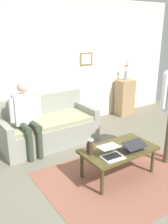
{
  "coord_description": "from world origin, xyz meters",
  "views": [
    {
      "loc": [
        2.07,
        2.45,
        2.14
      ],
      "look_at": [
        -0.06,
        -0.74,
        0.8
      ],
      "focal_mm": 39.58,
      "sensor_mm": 36.0,
      "label": 1
    }
  ],
  "objects_px": {
    "laptop_left": "(132,147)",
    "french_press": "(90,147)",
    "person_seated": "(27,115)",
    "couch": "(47,127)",
    "laptop_center": "(111,153)",
    "side_shelf": "(125,97)",
    "coffee_table": "(118,151)",
    "flower_vase": "(126,73)"
  },
  "relations": [
    {
      "from": "side_shelf",
      "to": "french_press",
      "type": "bearing_deg",
      "value": 38.45
    },
    {
      "from": "laptop_left",
      "to": "person_seated",
      "type": "relative_size",
      "value": 0.27
    },
    {
      "from": "french_press",
      "to": "coffee_table",
      "type": "bearing_deg",
      "value": 167.96
    },
    {
      "from": "couch",
      "to": "laptop_center",
      "type": "distance_m",
      "value": 1.74
    },
    {
      "from": "couch",
      "to": "laptop_left",
      "type": "xyz_separation_m",
      "value": [
        -0.52,
        1.75,
        0.18
      ]
    },
    {
      "from": "couch",
      "to": "coffee_table",
      "type": "relative_size",
      "value": 1.63
    },
    {
      "from": "coffee_table",
      "to": "laptop_center",
      "type": "height_order",
      "value": "laptop_center"
    },
    {
      "from": "side_shelf",
      "to": "flower_vase",
      "type": "distance_m",
      "value": 0.61
    },
    {
      "from": "coffee_table",
      "to": "flower_vase",
      "type": "xyz_separation_m",
      "value": [
        -1.93,
        -1.97,
        0.66
      ]
    },
    {
      "from": "laptop_left",
      "to": "side_shelf",
      "type": "relative_size",
      "value": 0.39
    },
    {
      "from": "coffee_table",
      "to": "flower_vase",
      "type": "distance_m",
      "value": 2.84
    },
    {
      "from": "laptop_left",
      "to": "side_shelf",
      "type": "height_order",
      "value": "side_shelf"
    },
    {
      "from": "french_press",
      "to": "flower_vase",
      "type": "relative_size",
      "value": 0.58
    },
    {
      "from": "couch",
      "to": "laptop_left",
      "type": "distance_m",
      "value": 1.83
    },
    {
      "from": "couch",
      "to": "flower_vase",
      "type": "xyz_separation_m",
      "value": [
        -2.32,
        -0.37,
        0.74
      ]
    },
    {
      "from": "laptop_center",
      "to": "flower_vase",
      "type": "bearing_deg",
      "value": -136.08
    },
    {
      "from": "french_press",
      "to": "person_seated",
      "type": "xyz_separation_m",
      "value": [
        0.42,
        -1.28,
        0.17
      ]
    },
    {
      "from": "laptop_left",
      "to": "side_shelf",
      "type": "bearing_deg",
      "value": -130.31
    },
    {
      "from": "person_seated",
      "to": "laptop_center",
      "type": "bearing_deg",
      "value": 112.26
    },
    {
      "from": "side_shelf",
      "to": "flower_vase",
      "type": "xyz_separation_m",
      "value": [
        -0.0,
        0.0,
        0.61
      ]
    },
    {
      "from": "couch",
      "to": "french_press",
      "type": "relative_size",
      "value": 7.09
    },
    {
      "from": "couch",
      "to": "laptop_left",
      "type": "height_order",
      "value": "couch"
    },
    {
      "from": "laptop_left",
      "to": "coffee_table",
      "type": "bearing_deg",
      "value": -47.53
    },
    {
      "from": "laptop_center",
      "to": "person_seated",
      "type": "distance_m",
      "value": 1.64
    },
    {
      "from": "laptop_center",
      "to": "side_shelf",
      "type": "bearing_deg",
      "value": -136.03
    },
    {
      "from": "coffee_table",
      "to": "laptop_center",
      "type": "distance_m",
      "value": 0.29
    },
    {
      "from": "flower_vase",
      "to": "side_shelf",
      "type": "bearing_deg",
      "value": -75.11
    },
    {
      "from": "laptop_center",
      "to": "french_press",
      "type": "height_order",
      "value": "french_press"
    },
    {
      "from": "side_shelf",
      "to": "laptop_center",
      "type": "bearing_deg",
      "value": 43.97
    },
    {
      "from": "laptop_left",
      "to": "french_press",
      "type": "xyz_separation_m",
      "value": [
        0.57,
        -0.24,
        0.07
      ]
    },
    {
      "from": "couch",
      "to": "french_press",
      "type": "xyz_separation_m",
      "value": [
        0.06,
        1.51,
        0.25
      ]
    },
    {
      "from": "person_seated",
      "to": "coffee_table",
      "type": "bearing_deg",
      "value": 121.82
    },
    {
      "from": "french_press",
      "to": "side_shelf",
      "type": "height_order",
      "value": "side_shelf"
    },
    {
      "from": "couch",
      "to": "coffee_table",
      "type": "height_order",
      "value": "couch"
    },
    {
      "from": "coffee_table",
      "to": "flower_vase",
      "type": "height_order",
      "value": "flower_vase"
    },
    {
      "from": "french_press",
      "to": "flower_vase",
      "type": "bearing_deg",
      "value": -141.59
    },
    {
      "from": "laptop_left",
      "to": "french_press",
      "type": "relative_size",
      "value": 1.37
    },
    {
      "from": "coffee_table",
      "to": "laptop_center",
      "type": "xyz_separation_m",
      "value": [
        0.24,
        0.12,
        0.1
      ]
    },
    {
      "from": "coffee_table",
      "to": "laptop_left",
      "type": "relative_size",
      "value": 3.16
    },
    {
      "from": "couch",
      "to": "laptop_center",
      "type": "height_order",
      "value": "couch"
    },
    {
      "from": "coffee_table",
      "to": "person_seated",
      "type": "relative_size",
      "value": 0.86
    },
    {
      "from": "couch",
      "to": "flower_vase",
      "type": "height_order",
      "value": "flower_vase"
    }
  ]
}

